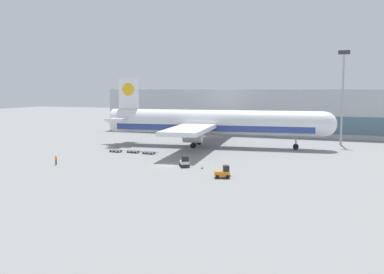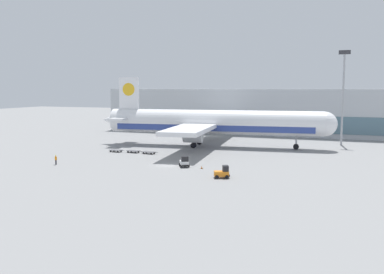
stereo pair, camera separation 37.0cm
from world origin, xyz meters
name	(u,v)px [view 1 (the left image)]	position (x,y,z in m)	size (l,w,h in m)	color
ground_plane	(169,165)	(0.00, 0.00, 0.00)	(400.00, 400.00, 0.00)	gray
terminal_building	(245,111)	(-1.28, 63.85, 6.99)	(90.00, 18.20, 14.00)	#B2B7BC
light_mast	(343,91)	(28.79, 42.13, 13.63)	(2.80, 0.50, 23.57)	#9EA0A5
airplane_main	(210,123)	(-1.16, 27.23, 5.84)	(57.95, 48.62, 17.00)	white
baggage_tug_foreground	(223,173)	(12.57, -7.02, 0.88)	(2.80, 2.40, 2.00)	orange
baggage_tug_mid	(185,162)	(3.27, -0.32, 0.88)	(2.55, 2.82, 2.00)	silver
baggage_dolly_lead	(116,150)	(-18.01, 11.17, 0.39)	(3.76, 1.74, 0.48)	#56565B
baggage_dolly_second	(133,151)	(-13.84, 11.63, 0.39)	(3.76, 1.74, 0.48)	#56565B
baggage_dolly_third	(149,152)	(-9.84, 11.31, 0.39)	(3.76, 1.74, 0.48)	#56565B
ground_crew_near	(56,159)	(-20.06, -6.84, 1.08)	(0.54, 0.33, 1.83)	black
traffic_cone_near	(202,167)	(6.81, -0.83, 0.27)	(0.40, 0.40, 0.55)	black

